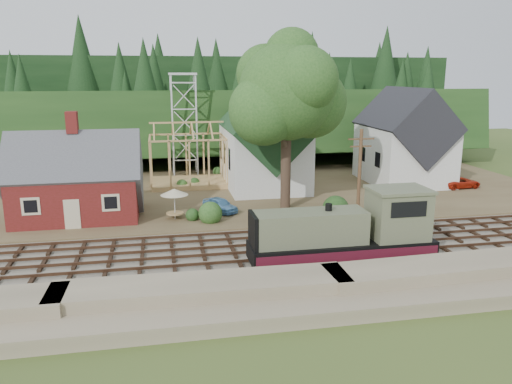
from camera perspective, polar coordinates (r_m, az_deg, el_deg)
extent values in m
plane|color=#384C1E|center=(35.86, 4.18, -6.75)|extent=(140.00, 140.00, 0.00)
cube|color=#7F7259|center=(28.40, 8.74, -12.50)|extent=(64.00, 5.00, 1.60)
cube|color=#726B5B|center=(35.84, 4.18, -6.63)|extent=(64.00, 11.00, 0.16)
cube|color=brown|center=(52.68, -0.90, 0.02)|extent=(64.00, 26.00, 0.30)
cube|color=#1E3F19|center=(76.01, -4.09, 4.01)|extent=(70.00, 28.96, 12.74)
cube|color=black|center=(91.75, -5.31, 5.60)|extent=(80.00, 20.00, 12.00)
cube|color=#531913|center=(45.19, -19.66, -0.36)|extent=(10.00, 7.00, 3.80)
cube|color=#4C4C51|center=(44.80, -19.85, 2.00)|extent=(10.80, 7.41, 7.41)
cube|color=#531913|center=(44.22, -20.29, 7.47)|extent=(0.90, 0.90, 1.80)
cube|color=beige|center=(41.99, -20.27, -2.41)|extent=(1.20, 0.06, 2.40)
cube|color=silver|center=(54.32, 0.79, 4.03)|extent=(8.00, 12.00, 6.40)
cube|color=#183518|center=(53.90, 0.80, 7.39)|extent=(8.40, 12.96, 8.40)
cube|color=silver|center=(47.88, 2.29, 9.03)|extent=(2.40, 2.40, 4.00)
cone|color=#183518|center=(47.75, 2.33, 12.98)|extent=(5.37, 5.37, 2.60)
cube|color=silver|center=(58.76, 16.50, 4.19)|extent=(8.00, 10.00, 6.40)
cube|color=black|center=(58.37, 16.71, 7.29)|extent=(8.40, 10.80, 8.40)
cube|color=tan|center=(55.81, -7.71, 1.08)|extent=(8.00, 6.00, 0.50)
cube|color=tan|center=(54.79, -7.93, 7.89)|extent=(8.00, 0.18, 0.18)
cube|color=silver|center=(59.40, -9.51, 7.38)|extent=(0.18, 0.18, 12.00)
cube|color=silver|center=(59.54, -6.80, 7.48)|extent=(0.18, 0.18, 12.00)
cube|color=silver|center=(62.18, -9.59, 7.63)|extent=(0.18, 0.18, 12.00)
cube|color=silver|center=(62.32, -6.99, 7.73)|extent=(0.18, 0.18, 12.00)
cube|color=silver|center=(60.55, -8.42, 13.22)|extent=(3.20, 3.20, 0.25)
cylinder|color=#38281E|center=(44.59, 3.42, 2.99)|extent=(0.90, 0.90, 8.00)
sphere|color=#234C1C|center=(43.89, 3.54, 11.37)|extent=(8.40, 8.40, 8.40)
sphere|color=#234C1C|center=(45.57, 6.29, 10.13)|extent=(6.40, 6.40, 6.40)
sphere|color=#234C1C|center=(42.69, 0.88, 9.32)|extent=(6.00, 6.00, 6.00)
cylinder|color=#4C331E|center=(41.75, 11.72, 1.60)|extent=(0.28, 0.28, 8.00)
cube|color=#4C331E|center=(41.23, 11.93, 5.96)|extent=(2.20, 0.12, 0.12)
cube|color=#4C331E|center=(41.31, 11.89, 5.13)|extent=(1.80, 0.12, 0.12)
cube|color=black|center=(33.82, 9.72, -7.57)|extent=(12.10, 2.52, 0.35)
cube|color=black|center=(33.57, 9.77, -6.41)|extent=(12.10, 2.92, 1.11)
cube|color=#575D44|center=(32.36, 6.20, -4.03)|extent=(7.26, 2.32, 2.12)
cube|color=#575D44|center=(34.44, 15.90, -2.45)|extent=(3.63, 2.82, 3.23)
cube|color=#575D44|center=(34.04, 16.08, 0.25)|extent=(3.83, 3.02, 0.20)
cube|color=black|center=(33.03, 17.08, -1.92)|extent=(2.42, 0.06, 1.01)
cube|color=#4E101F|center=(32.28, 10.70, -7.27)|extent=(12.10, 0.04, 0.71)
cube|color=#4E101F|center=(34.88, 8.92, -5.61)|extent=(12.10, 0.04, 0.71)
cylinder|color=black|center=(32.41, 8.30, -1.94)|extent=(0.44, 0.44, 0.71)
imported|color=#5B94C4|center=(44.52, -4.13, -1.47)|extent=(3.25, 4.01, 1.28)
imported|color=#87B87F|center=(44.36, -22.87, -2.65)|extent=(3.72, 2.43, 1.16)
imported|color=#AF210E|center=(58.12, 22.33, 1.03)|extent=(4.49, 2.39, 1.20)
cylinder|color=silver|center=(42.77, -9.27, -1.50)|extent=(0.11, 0.11, 2.34)
cylinder|color=tan|center=(42.95, -9.24, -2.39)|extent=(1.49, 1.49, 0.08)
cone|color=beige|center=(42.49, -9.33, 0.02)|extent=(2.34, 2.34, 0.53)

